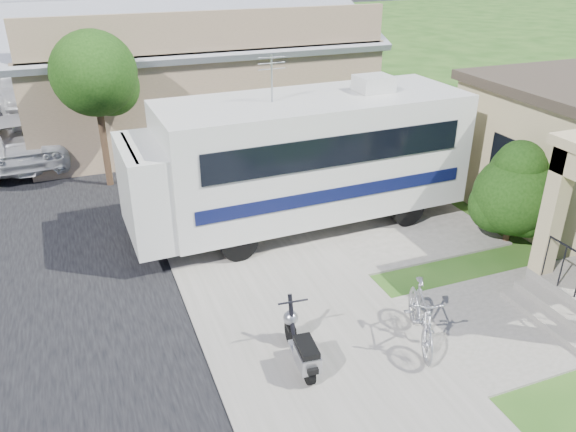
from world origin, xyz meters
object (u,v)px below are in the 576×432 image
object	(u,v)px
bicycle	(421,318)
pickup_truck	(23,136)
motorhome	(301,156)
shrub	(515,191)
van	(23,86)
scooter	(301,347)
garden_hose	(527,292)

from	to	relation	value
bicycle	pickup_truck	size ratio (longest dim) A/B	0.33
motorhome	shrub	size ratio (longest dim) A/B	3.29
van	pickup_truck	bearing A→B (deg)	-97.82
motorhome	shrub	bearing A→B (deg)	-33.36
bicycle	motorhome	bearing A→B (deg)	112.64
motorhome	bicycle	bearing A→B (deg)	-90.33
scooter	bicycle	world-z (taller)	bicycle
van	scooter	bearing A→B (deg)	-86.08
van	shrub	bearing A→B (deg)	-67.46
van	garden_hose	distance (m)	22.91
bicycle	garden_hose	size ratio (longest dim) A/B	4.58
shrub	pickup_truck	world-z (taller)	shrub
bicycle	scooter	bearing A→B (deg)	-163.08
scooter	van	distance (m)	21.43
van	garden_hose	size ratio (longest dim) A/B	14.76
garden_hose	van	bearing A→B (deg)	116.39
bicycle	van	distance (m)	22.22
motorhome	bicycle	size ratio (longest dim) A/B	4.51
garden_hose	bicycle	bearing A→B (deg)	-170.45
scooter	garden_hose	xyz separation A→B (m)	(5.24, 0.33, -0.36)
bicycle	pickup_truck	bearing A→B (deg)	138.85
motorhome	scooter	xyz separation A→B (m)	(-2.12, -5.17, -1.41)
van	garden_hose	xyz separation A→B (m)	(10.18, -20.51, -0.79)
scooter	bicycle	distance (m)	2.26
scooter	pickup_truck	world-z (taller)	pickup_truck
shrub	garden_hose	world-z (taller)	shrub
bicycle	garden_hose	bearing A→B (deg)	30.78
motorhome	pickup_truck	size ratio (longest dim) A/B	1.50
garden_hose	motorhome	bearing A→B (deg)	122.77
motorhome	van	bearing A→B (deg)	112.52
shrub	van	bearing A→B (deg)	121.95
bicycle	shrub	bearing A→B (deg)	52.93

